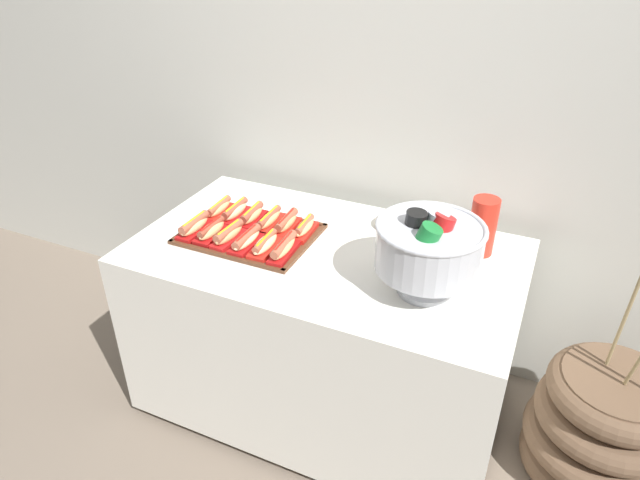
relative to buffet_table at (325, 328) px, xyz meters
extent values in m
plane|color=#7A6B5B|center=(0.00, 0.00, -0.40)|extent=(10.00, 10.00, 0.00)
cube|color=beige|center=(0.00, 0.54, 0.90)|extent=(6.00, 0.10, 2.60)
cube|color=white|center=(0.00, 0.00, 0.00)|extent=(1.39, 0.79, 0.72)
cylinder|color=black|center=(-0.57, -0.27, -0.38)|extent=(0.05, 0.05, 0.04)
cylinder|color=black|center=(-0.57, 0.27, -0.38)|extent=(0.05, 0.05, 0.04)
cylinder|color=black|center=(0.57, 0.27, -0.38)|extent=(0.05, 0.05, 0.04)
cylinder|color=brown|center=(1.04, 0.10, -0.17)|extent=(0.37, 0.37, 0.46)
torus|color=brown|center=(1.04, 0.10, -0.34)|extent=(0.52, 0.52, 0.10)
torus|color=brown|center=(1.04, 0.10, -0.23)|extent=(0.53, 0.53, 0.10)
torus|color=brown|center=(1.04, 0.10, -0.11)|extent=(0.49, 0.49, 0.10)
torus|color=brown|center=(1.04, 0.10, 0.00)|extent=(0.45, 0.45, 0.10)
cylinder|color=#937F56|center=(1.00, 0.16, 0.36)|extent=(0.03, 0.02, 0.60)
cube|color=#56331E|center=(-0.30, -0.02, 0.36)|extent=(0.48, 0.36, 0.01)
cube|color=#56331E|center=(-0.30, -0.20, 0.37)|extent=(0.48, 0.02, 0.01)
cube|color=#56331E|center=(-0.30, 0.15, 0.37)|extent=(0.48, 0.02, 0.01)
cube|color=#56331E|center=(-0.53, -0.02, 0.37)|extent=(0.02, 0.36, 0.01)
cube|color=#56331E|center=(-0.07, -0.02, 0.37)|extent=(0.02, 0.36, 0.01)
cube|color=#B21414|center=(-0.49, -0.11, 0.38)|extent=(0.06, 0.17, 0.02)
ellipsoid|color=#E0BC7F|center=(-0.49, -0.11, 0.40)|extent=(0.05, 0.15, 0.04)
cylinder|color=#A8563D|center=(-0.49, -0.11, 0.41)|extent=(0.03, 0.15, 0.03)
cylinder|color=yellow|center=(-0.49, -0.11, 0.43)|extent=(0.01, 0.13, 0.01)
cube|color=#B21414|center=(-0.41, -0.11, 0.38)|extent=(0.07, 0.16, 0.02)
ellipsoid|color=tan|center=(-0.41, -0.11, 0.40)|extent=(0.05, 0.15, 0.04)
cylinder|color=brown|center=(-0.41, -0.11, 0.41)|extent=(0.03, 0.14, 0.03)
cylinder|color=red|center=(-0.41, -0.11, 0.42)|extent=(0.01, 0.12, 0.01)
cube|color=red|center=(-0.34, -0.11, 0.38)|extent=(0.07, 0.17, 0.02)
ellipsoid|color=tan|center=(-0.34, -0.11, 0.40)|extent=(0.06, 0.16, 0.04)
cylinder|color=#A8563D|center=(-0.34, -0.11, 0.41)|extent=(0.04, 0.15, 0.03)
cylinder|color=yellow|center=(-0.34, -0.11, 0.43)|extent=(0.01, 0.13, 0.01)
cube|color=#B21414|center=(-0.26, -0.11, 0.38)|extent=(0.07, 0.17, 0.02)
ellipsoid|color=beige|center=(-0.26, -0.11, 0.39)|extent=(0.05, 0.16, 0.04)
cylinder|color=#A8563D|center=(-0.26, -0.11, 0.41)|extent=(0.03, 0.15, 0.03)
cylinder|color=red|center=(-0.26, -0.11, 0.42)|extent=(0.01, 0.13, 0.01)
cube|color=red|center=(-0.19, -0.11, 0.38)|extent=(0.08, 0.17, 0.02)
ellipsoid|color=beige|center=(-0.19, -0.11, 0.40)|extent=(0.06, 0.16, 0.04)
cylinder|color=#A8563D|center=(-0.19, -0.11, 0.41)|extent=(0.03, 0.15, 0.03)
cylinder|color=yellow|center=(-0.19, -0.11, 0.42)|extent=(0.01, 0.13, 0.01)
cube|color=#B21414|center=(-0.11, -0.11, 0.38)|extent=(0.07, 0.18, 0.02)
ellipsoid|color=tan|center=(-0.11, -0.11, 0.40)|extent=(0.05, 0.16, 0.04)
cylinder|color=#A8563D|center=(-0.11, -0.11, 0.41)|extent=(0.04, 0.16, 0.03)
cylinder|color=red|center=(-0.11, -0.11, 0.43)|extent=(0.02, 0.14, 0.01)
cube|color=red|center=(-0.49, 0.06, 0.38)|extent=(0.06, 0.16, 0.02)
ellipsoid|color=tan|center=(-0.49, 0.06, 0.40)|extent=(0.05, 0.15, 0.04)
cylinder|color=#A8563D|center=(-0.49, 0.06, 0.41)|extent=(0.03, 0.15, 0.03)
cylinder|color=yellow|center=(-0.49, 0.06, 0.42)|extent=(0.01, 0.12, 0.01)
cube|color=red|center=(-0.41, 0.06, 0.38)|extent=(0.06, 0.17, 0.02)
ellipsoid|color=beige|center=(-0.41, 0.06, 0.40)|extent=(0.05, 0.15, 0.04)
cylinder|color=#9E4C38|center=(-0.41, 0.06, 0.41)|extent=(0.03, 0.15, 0.03)
cylinder|color=yellow|center=(-0.41, 0.06, 0.43)|extent=(0.01, 0.13, 0.01)
cube|color=#B21414|center=(-0.34, 0.06, 0.38)|extent=(0.07, 0.16, 0.02)
ellipsoid|color=tan|center=(-0.34, 0.06, 0.40)|extent=(0.06, 0.15, 0.04)
cylinder|color=#9E4C38|center=(-0.34, 0.06, 0.41)|extent=(0.04, 0.15, 0.03)
cylinder|color=yellow|center=(-0.34, 0.06, 0.42)|extent=(0.01, 0.12, 0.01)
cube|color=red|center=(-0.26, 0.06, 0.38)|extent=(0.07, 0.18, 0.02)
ellipsoid|color=tan|center=(-0.26, 0.06, 0.40)|extent=(0.05, 0.16, 0.04)
cylinder|color=#9E4C38|center=(-0.26, 0.06, 0.41)|extent=(0.03, 0.16, 0.03)
cylinder|color=yellow|center=(-0.26, 0.06, 0.42)|extent=(0.01, 0.13, 0.01)
cube|color=red|center=(-0.19, 0.06, 0.38)|extent=(0.07, 0.17, 0.02)
ellipsoid|color=tan|center=(-0.19, 0.06, 0.40)|extent=(0.05, 0.15, 0.04)
cylinder|color=#A8563D|center=(-0.19, 0.06, 0.41)|extent=(0.04, 0.15, 0.03)
cylinder|color=red|center=(-0.19, 0.06, 0.42)|extent=(0.01, 0.13, 0.01)
cube|color=red|center=(-0.11, 0.06, 0.38)|extent=(0.07, 0.16, 0.02)
ellipsoid|color=tan|center=(-0.11, 0.06, 0.40)|extent=(0.05, 0.15, 0.04)
cylinder|color=#A8563D|center=(-0.11, 0.06, 0.41)|extent=(0.03, 0.14, 0.03)
cylinder|color=yellow|center=(-0.11, 0.06, 0.42)|extent=(0.01, 0.11, 0.01)
cylinder|color=silver|center=(0.39, -0.10, 0.37)|extent=(0.18, 0.18, 0.02)
cone|color=silver|center=(0.39, -0.10, 0.41)|extent=(0.06, 0.06, 0.07)
cylinder|color=silver|center=(0.39, -0.10, 0.52)|extent=(0.33, 0.33, 0.14)
torus|color=silver|center=(0.39, -0.10, 0.59)|extent=(0.34, 0.34, 0.02)
cylinder|color=red|center=(0.42, -0.10, 0.57)|extent=(0.11, 0.12, 0.14)
cylinder|color=#B7BCC6|center=(0.40, -0.07, 0.57)|extent=(0.10, 0.09, 0.13)
cylinder|color=black|center=(0.34, -0.10, 0.57)|extent=(0.10, 0.09, 0.13)
cylinder|color=#197A33|center=(0.39, -0.17, 0.57)|extent=(0.11, 0.08, 0.14)
cylinder|color=red|center=(0.50, 0.21, 0.41)|extent=(0.09, 0.09, 0.11)
cylinder|color=red|center=(0.50, 0.21, 0.43)|extent=(0.09, 0.09, 0.11)
cylinder|color=red|center=(0.50, 0.21, 0.45)|extent=(0.09, 0.09, 0.11)
cylinder|color=red|center=(0.50, 0.21, 0.47)|extent=(0.09, 0.09, 0.11)
cylinder|color=red|center=(0.50, 0.21, 0.49)|extent=(0.09, 0.09, 0.11)
cylinder|color=red|center=(0.50, 0.21, 0.51)|extent=(0.09, 0.09, 0.11)
torus|color=silver|center=(0.17, 0.26, 0.38)|extent=(0.14, 0.14, 0.04)
camera|label=1|loc=(0.70, -1.58, 1.42)|focal=31.62mm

